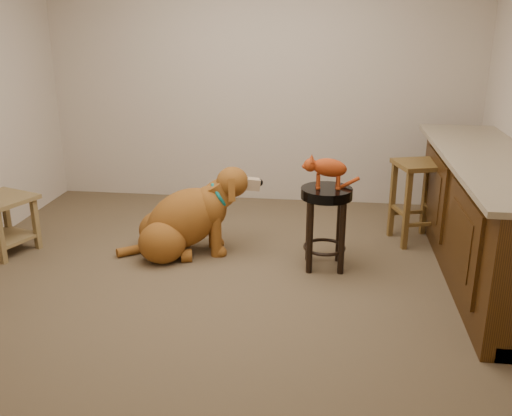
# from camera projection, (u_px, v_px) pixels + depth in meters

# --- Properties ---
(floor) EXTENTS (4.50, 4.00, 0.01)m
(floor) POSITION_uv_depth(u_px,v_px,m) (230.00, 276.00, 4.43)
(floor) COLOR brown
(floor) RESTS_ON ground
(room_shell) EXTENTS (4.54, 4.04, 2.62)m
(room_shell) POSITION_uv_depth(u_px,v_px,m) (226.00, 54.00, 3.88)
(room_shell) COLOR beige
(room_shell) RESTS_ON ground
(cabinet_run) EXTENTS (0.70, 2.56, 0.94)m
(cabinet_run) POSITION_uv_depth(u_px,v_px,m) (488.00, 221.00, 4.33)
(cabinet_run) COLOR #3D230B
(cabinet_run) RESTS_ON ground
(padded_stool) EXTENTS (0.40, 0.40, 0.66)m
(padded_stool) POSITION_uv_depth(u_px,v_px,m) (326.00, 212.00, 4.45)
(padded_stool) COLOR black
(padded_stool) RESTS_ON ground
(wood_stool) EXTENTS (0.49, 0.49, 0.73)m
(wood_stool) POSITION_uv_depth(u_px,v_px,m) (417.00, 201.00, 5.00)
(wood_stool) COLOR brown
(wood_stool) RESTS_ON ground
(side_table) EXTENTS (0.60, 0.60, 0.49)m
(side_table) POSITION_uv_depth(u_px,v_px,m) (2.00, 216.00, 4.79)
(side_table) COLOR brown
(side_table) RESTS_ON ground
(golden_retriever) EXTENTS (1.21, 0.72, 0.79)m
(golden_retriever) POSITION_uv_depth(u_px,v_px,m) (186.00, 220.00, 4.77)
(golden_retriever) COLOR brown
(golden_retriever) RESTS_ON ground
(tabby_kitten) EXTENTS (0.45, 0.19, 0.29)m
(tabby_kitten) POSITION_uv_depth(u_px,v_px,m) (326.00, 169.00, 4.34)
(tabby_kitten) COLOR #97320F
(tabby_kitten) RESTS_ON padded_stool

